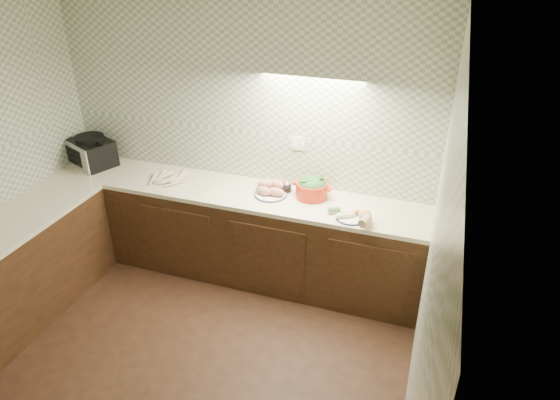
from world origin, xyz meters
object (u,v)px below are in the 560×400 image
(sweet_potato_plate, at_px, (271,189))
(dutch_oven, at_px, (312,187))
(toaster_oven, at_px, (92,152))
(onion_bowl, at_px, (283,186))
(veg_plate, at_px, (357,215))
(parsnip_pile, at_px, (168,179))

(sweet_potato_plate, xyz_separation_m, dutch_oven, (0.36, 0.08, 0.04))
(toaster_oven, bearing_deg, onion_bowl, 25.85)
(veg_plate, bearing_deg, dutch_oven, 149.64)
(onion_bowl, bearing_deg, sweet_potato_plate, -125.58)
(parsnip_pile, height_order, onion_bowl, onion_bowl)
(sweet_potato_plate, height_order, dutch_oven, dutch_oven)
(toaster_oven, height_order, parsnip_pile, toaster_oven)
(parsnip_pile, bearing_deg, onion_bowl, 9.85)
(sweet_potato_plate, distance_m, veg_plate, 0.85)
(parsnip_pile, bearing_deg, veg_plate, -3.64)
(toaster_oven, xyz_separation_m, parsnip_pile, (0.93, -0.11, -0.11))
(sweet_potato_plate, relative_size, dutch_oven, 0.85)
(parsnip_pile, distance_m, onion_bowl, 1.10)
(parsnip_pile, xyz_separation_m, veg_plate, (1.83, -0.12, 0.01))
(sweet_potato_plate, xyz_separation_m, veg_plate, (0.82, -0.19, -0.01))
(onion_bowl, relative_size, veg_plate, 0.36)
(toaster_oven, relative_size, onion_bowl, 3.51)
(toaster_oven, height_order, veg_plate, toaster_oven)
(parsnip_pile, xyz_separation_m, sweet_potato_plate, (1.00, 0.08, 0.02))
(onion_bowl, bearing_deg, dutch_oven, -6.99)
(dutch_oven, distance_m, veg_plate, 0.54)
(dutch_oven, bearing_deg, toaster_oven, -174.85)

